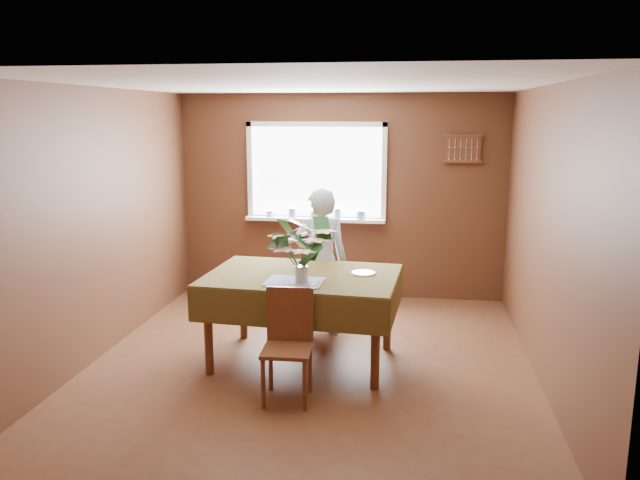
# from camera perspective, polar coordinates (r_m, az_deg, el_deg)

# --- Properties ---
(floor) EXTENTS (4.50, 4.50, 0.00)m
(floor) POSITION_cam_1_polar(r_m,az_deg,el_deg) (5.85, -0.82, -11.21)
(floor) COLOR #542F1C
(floor) RESTS_ON ground
(ceiling) EXTENTS (4.50, 4.50, 0.00)m
(ceiling) POSITION_cam_1_polar(r_m,az_deg,el_deg) (5.40, -0.90, 14.06)
(ceiling) COLOR white
(ceiling) RESTS_ON wall_back
(wall_back) EXTENTS (4.00, 0.00, 4.00)m
(wall_back) POSITION_cam_1_polar(r_m,az_deg,el_deg) (7.69, 1.89, 3.97)
(wall_back) COLOR brown
(wall_back) RESTS_ON floor
(wall_front) EXTENTS (4.00, 0.00, 4.00)m
(wall_front) POSITION_cam_1_polar(r_m,az_deg,el_deg) (3.35, -7.18, -6.12)
(wall_front) COLOR brown
(wall_front) RESTS_ON floor
(wall_left) EXTENTS (0.00, 4.50, 4.50)m
(wall_left) POSITION_cam_1_polar(r_m,az_deg,el_deg) (6.14, -19.61, 1.37)
(wall_left) COLOR brown
(wall_left) RESTS_ON floor
(wall_right) EXTENTS (0.00, 4.50, 4.50)m
(wall_right) POSITION_cam_1_polar(r_m,az_deg,el_deg) (5.53, 20.05, 0.29)
(wall_right) COLOR brown
(wall_right) RESTS_ON floor
(window_assembly) EXTENTS (1.72, 0.20, 1.22)m
(window_assembly) POSITION_cam_1_polar(r_m,az_deg,el_deg) (7.66, -0.34, 4.73)
(window_assembly) COLOR white
(window_assembly) RESTS_ON wall_back
(spoon_rack) EXTENTS (0.44, 0.05, 0.33)m
(spoon_rack) POSITION_cam_1_polar(r_m,az_deg,el_deg) (7.57, 12.97, 8.13)
(spoon_rack) COLOR brown
(spoon_rack) RESTS_ON wall_back
(dining_table) EXTENTS (1.79, 1.28, 0.84)m
(dining_table) POSITION_cam_1_polar(r_m,az_deg,el_deg) (5.67, -1.64, -4.15)
(dining_table) COLOR brown
(dining_table) RESTS_ON floor
(chair_far) EXTENTS (0.49, 0.49, 0.89)m
(chair_far) POSITION_cam_1_polar(r_m,az_deg,el_deg) (6.62, 0.03, -3.99)
(chair_far) COLOR brown
(chair_far) RESTS_ON floor
(chair_near) EXTENTS (0.40, 0.40, 0.89)m
(chair_near) POSITION_cam_1_polar(r_m,az_deg,el_deg) (5.05, -2.91, -9.00)
(chair_near) COLOR brown
(chair_near) RESTS_ON floor
(seated_woman) EXTENTS (0.62, 0.46, 1.53)m
(seated_woman) POSITION_cam_1_polar(r_m,az_deg,el_deg) (6.40, 0.05, -2.00)
(seated_woman) COLOR white
(seated_woman) RESTS_ON floor
(flower_bouquet) EXTENTS (0.58, 0.58, 0.50)m
(flower_bouquet) POSITION_cam_1_polar(r_m,az_deg,el_deg) (5.30, -1.72, -0.52)
(flower_bouquet) COLOR white
(flower_bouquet) RESTS_ON dining_table
(side_plate) EXTENTS (0.22, 0.22, 0.01)m
(side_plate) POSITION_cam_1_polar(r_m,az_deg,el_deg) (5.67, 4.01, -3.03)
(side_plate) COLOR white
(side_plate) RESTS_ON dining_table
(table_knife) EXTENTS (0.09, 0.21, 0.00)m
(table_knife) POSITION_cam_1_polar(r_m,az_deg,el_deg) (5.34, -0.16, -3.88)
(table_knife) COLOR silver
(table_knife) RESTS_ON dining_table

